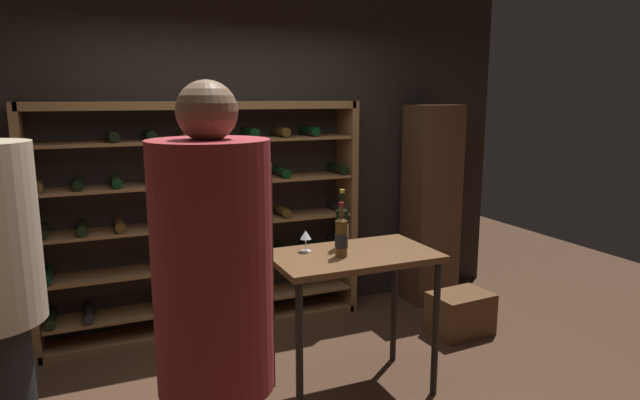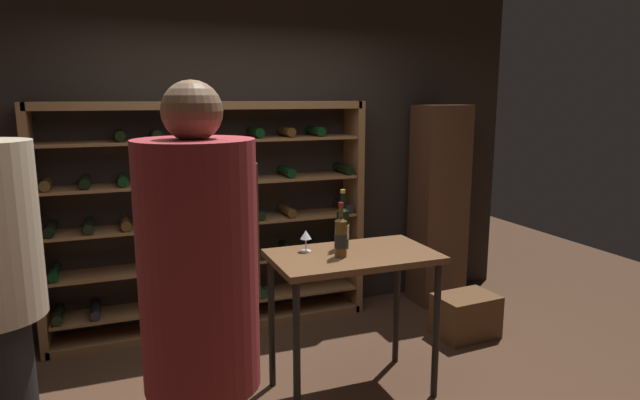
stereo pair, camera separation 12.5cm
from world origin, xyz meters
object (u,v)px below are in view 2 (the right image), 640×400
(tasting_table, at_px, (353,272))
(wine_bottle_gold_foil, at_px, (341,237))
(wine_rack, at_px, (209,219))
(person_guest_khaki, at_px, (201,322))
(wine_crate, at_px, (466,316))
(display_cabinet, at_px, (438,206))
(wine_bottle_amber_reserve, at_px, (343,227))
(wine_glass_stemmed_center, at_px, (306,236))

(tasting_table, relative_size, wine_bottle_gold_foil, 3.04)
(wine_rack, height_order, person_guest_khaki, person_guest_khaki)
(wine_crate, bearing_deg, tasting_table, -160.09)
(wine_crate, distance_m, display_cabinet, 1.09)
(wine_crate, bearing_deg, wine_rack, 154.12)
(wine_bottle_amber_reserve, bearing_deg, person_guest_khaki, -132.10)
(wine_crate, relative_size, display_cabinet, 0.26)
(wine_rack, distance_m, display_cabinet, 2.09)
(display_cabinet, xyz_separation_m, wine_bottle_amber_reserve, (-1.43, -1.07, 0.16))
(wine_crate, bearing_deg, wine_glass_stemmed_center, -168.84)
(wine_crate, xyz_separation_m, wine_glass_stemmed_center, (-1.47, -0.29, 0.87))
(wine_bottle_gold_foil, bearing_deg, person_guest_khaki, -134.11)
(wine_rack, height_order, wine_bottle_amber_reserve, wine_rack)
(wine_bottle_amber_reserve, distance_m, wine_bottle_gold_foil, 0.20)
(wine_bottle_amber_reserve, height_order, wine_glass_stemmed_center, wine_bottle_amber_reserve)
(wine_rack, distance_m, wine_bottle_amber_reserve, 1.38)
(wine_bottle_amber_reserve, bearing_deg, tasting_table, -83.27)
(tasting_table, height_order, person_guest_khaki, person_guest_khaki)
(wine_rack, relative_size, wine_glass_stemmed_center, 18.93)
(person_guest_khaki, bearing_deg, wine_glass_stemmed_center, 146.59)
(tasting_table, relative_size, display_cabinet, 0.56)
(person_guest_khaki, height_order, wine_glass_stemmed_center, person_guest_khaki)
(person_guest_khaki, xyz_separation_m, wine_bottle_amber_reserve, (1.10, 1.22, -0.01))
(wine_bottle_gold_foil, xyz_separation_m, wine_glass_stemmed_center, (-0.16, 0.19, -0.03))
(person_guest_khaki, height_order, wine_bottle_gold_foil, person_guest_khaki)
(wine_rack, bearing_deg, display_cabinet, -3.95)
(wine_bottle_amber_reserve, bearing_deg, display_cabinet, 36.74)
(person_guest_khaki, relative_size, wine_crate, 4.09)
(wine_crate, height_order, wine_bottle_gold_foil, wine_bottle_gold_foil)
(wine_rack, relative_size, wine_bottle_gold_foil, 7.66)
(display_cabinet, bearing_deg, person_guest_khaki, -137.92)
(display_cabinet, relative_size, wine_bottle_gold_foil, 5.40)
(display_cabinet, bearing_deg, tasting_table, -139.70)
(person_guest_khaki, bearing_deg, wine_bottle_amber_reserve, 139.18)
(wine_crate, relative_size, wine_glass_stemmed_center, 3.49)
(display_cabinet, xyz_separation_m, wine_glass_stemmed_center, (-1.68, -1.06, 0.12))
(wine_bottle_amber_reserve, relative_size, wine_bottle_gold_foil, 1.14)
(wine_rack, height_order, tasting_table, wine_rack)
(wine_glass_stemmed_center, bearing_deg, wine_bottle_amber_reserve, -3.51)
(tasting_table, bearing_deg, display_cabinet, 40.30)
(tasting_table, bearing_deg, wine_rack, 116.25)
(wine_rack, xyz_separation_m, display_cabinet, (2.08, -0.14, -0.01))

